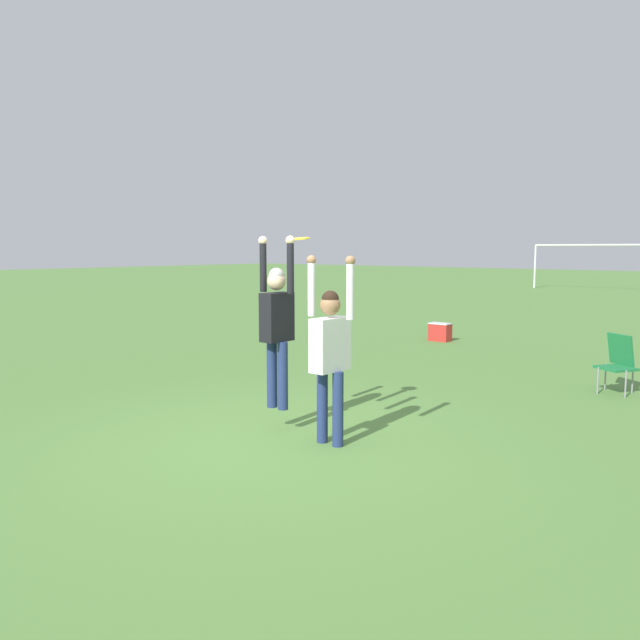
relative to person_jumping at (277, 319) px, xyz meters
The scene contains 7 objects.
ground_plane 1.36m from the person_jumping, 58.70° to the right, with size 120.00×120.00×0.00m, color #56843D.
person_jumping is the anchor object (origin of this frame).
person_defending 0.83m from the person_jumping, ahead, with size 0.63×0.48×2.04m.
frisbee 0.95m from the person_jumping, 43.72° to the left, with size 0.23×0.23×0.04m.
camping_chair_0 5.30m from the person_jumping, 61.50° to the left, with size 0.61×0.67×0.86m.
cooler_box 7.89m from the person_jumping, 105.31° to the left, with size 0.48×0.29×0.42m.
soccer_goal 28.58m from the person_jumping, 98.72° to the left, with size 7.10×0.10×2.35m.
Camera 1 is at (4.74, -4.80, 2.11)m, focal length 35.00 mm.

